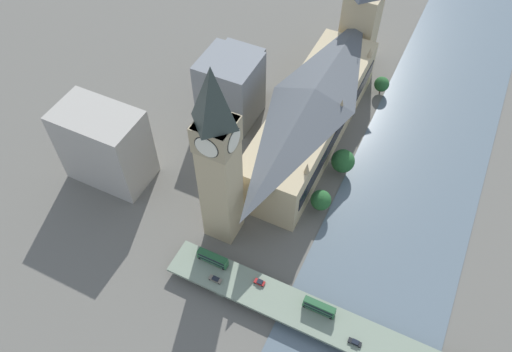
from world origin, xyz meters
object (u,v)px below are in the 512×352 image
object	(u,v)px
victoria_tower	(360,22)
double_decker_bus_rear	(319,307)
car_northbound_lead	(260,282)
clock_tower	(218,158)
parliament_hall	(312,115)
car_northbound_tail	(355,342)
double_decker_bus_lead	(213,258)
car_southbound_lead	(215,279)
road_bridge	(357,336)

from	to	relation	value
victoria_tower	double_decker_bus_rear	size ratio (longest dim) A/B	4.48
victoria_tower	car_northbound_lead	distance (m)	140.30
clock_tower	car_northbound_lead	bearing A→B (deg)	143.40
parliament_hall	car_northbound_tail	distance (m)	96.67
parliament_hall	double_decker_bus_lead	distance (m)	77.39
double_decker_bus_lead	car_southbound_lead	world-z (taller)	double_decker_bus_lead
car_southbound_lead	road_bridge	bearing A→B (deg)	-176.91
double_decker_bus_lead	car_southbound_lead	xyz separation A→B (m)	(-4.26, 6.04, -1.98)
car_northbound_tail	car_southbound_lead	world-z (taller)	car_southbound_lead
clock_tower	double_decker_bus_lead	distance (m)	39.35
parliament_hall	clock_tower	size ratio (longest dim) A/B	1.24
victoria_tower	car_southbound_lead	world-z (taller)	victoria_tower
car_northbound_lead	car_northbound_tail	size ratio (longest dim) A/B	0.87
double_decker_bus_lead	car_northbound_lead	distance (m)	19.05
double_decker_bus_lead	car_northbound_tail	size ratio (longest dim) A/B	2.64
car_northbound_lead	car_southbound_lead	distance (m)	15.79
double_decker_bus_rear	car_southbound_lead	bearing A→B (deg)	8.19
clock_tower	parliament_hall	bearing A→B (deg)	-101.42
victoria_tower	parliament_hall	bearing A→B (deg)	90.05
car_northbound_tail	car_southbound_lead	distance (m)	52.00
victoria_tower	road_bridge	distance (m)	151.19
clock_tower	car_northbound_tail	distance (m)	75.11
road_bridge	double_decker_bus_rear	bearing A→B (deg)	-9.75
road_bridge	car_northbound_lead	distance (m)	37.53
parliament_hall	victoria_tower	size ratio (longest dim) A/B	1.94
road_bridge	car_northbound_lead	xyz separation A→B (m)	(37.37, -2.98, 1.60)
double_decker_bus_rear	car_northbound_lead	distance (m)	22.62
parliament_hall	victoria_tower	xyz separation A→B (m)	(0.06, -61.69, 8.75)
victoria_tower	car_northbound_tail	bearing A→B (deg)	108.76
road_bridge	car_northbound_tail	world-z (taller)	car_northbound_tail
double_decker_bus_lead	double_decker_bus_rear	distance (m)	41.49
victoria_tower	car_northbound_lead	xyz separation A→B (m)	(-11.76, 138.62, -18.19)
car_northbound_tail	car_southbound_lead	xyz separation A→B (m)	(52.00, -0.06, 0.02)
clock_tower	car_southbound_lead	bearing A→B (deg)	111.06
victoria_tower	car_northbound_tail	size ratio (longest dim) A/B	11.44
road_bridge	car_southbound_lead	world-z (taller)	car_southbound_lead
victoria_tower	road_bridge	size ratio (longest dim) A/B	0.36
clock_tower	road_bridge	bearing A→B (deg)	161.38
clock_tower	car_northbound_tail	xyz separation A→B (m)	(-61.01, 23.44, -37.00)
parliament_hall	road_bridge	world-z (taller)	parliament_hall
clock_tower	car_northbound_lead	xyz separation A→B (m)	(-23.69, 17.59, -36.98)
double_decker_bus_lead	clock_tower	bearing A→B (deg)	-74.70
victoria_tower	car_northbound_lead	world-z (taller)	victoria_tower
parliament_hall	double_decker_bus_lead	xyz separation A→B (m)	(7.24, 76.69, -7.45)
parliament_hall	car_northbound_tail	xyz separation A→B (m)	(-49.02, 82.79, -9.45)
road_bridge	double_decker_bus_rear	world-z (taller)	double_decker_bus_rear
parliament_hall	car_southbound_lead	size ratio (longest dim) A/B	21.02
double_decker_bus_lead	car_northbound_lead	size ratio (longest dim) A/B	3.05
parliament_hall	double_decker_bus_rear	world-z (taller)	parliament_hall
double_decker_bus_lead	car_northbound_tail	bearing A→B (deg)	173.81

